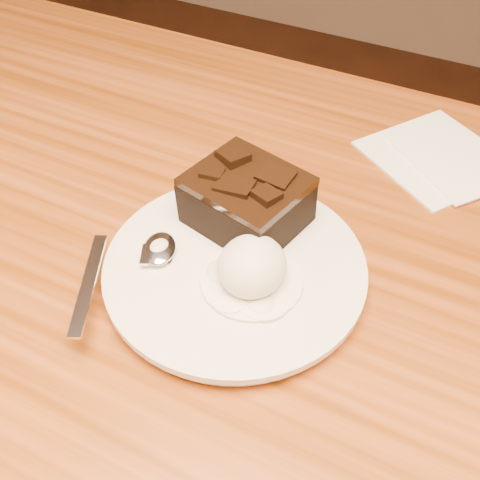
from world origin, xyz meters
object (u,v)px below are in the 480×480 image
at_px(spoon, 160,250).
at_px(plate, 235,271).
at_px(napkin, 437,156).
at_px(ice_cream_scoop, 252,266).
at_px(dining_table, 219,453).
at_px(brownie, 247,203).

bearing_deg(spoon, plate, -9.39).
relative_size(spoon, napkin, 1.21).
distance_m(plate, ice_cream_scoop, 0.04).
xyz_separation_m(plate, ice_cream_scoop, (0.02, -0.01, 0.03)).
bearing_deg(ice_cream_scoop, spoon, -175.17).
bearing_deg(napkin, spoon, -123.62).
relative_size(dining_table, plate, 5.15).
distance_m(dining_table, napkin, 0.49).
bearing_deg(dining_table, napkin, 61.89).
bearing_deg(plate, napkin, 65.15).
bearing_deg(dining_table, spoon, -166.10).
bearing_deg(brownie, ice_cream_scoop, -60.14).
xyz_separation_m(plate, napkin, (0.12, 0.26, -0.01)).
distance_m(dining_table, ice_cream_scoop, 0.42).
height_order(brownie, napkin, brownie).
distance_m(dining_table, plate, 0.39).
height_order(dining_table, ice_cream_scoop, ice_cream_scoop).
relative_size(ice_cream_scoop, spoon, 0.37).
bearing_deg(plate, brownie, 105.97).
height_order(spoon, napkin, spoon).
height_order(dining_table, spoon, spoon).
xyz_separation_m(dining_table, ice_cream_scoop, (0.05, -0.00, 0.41)).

